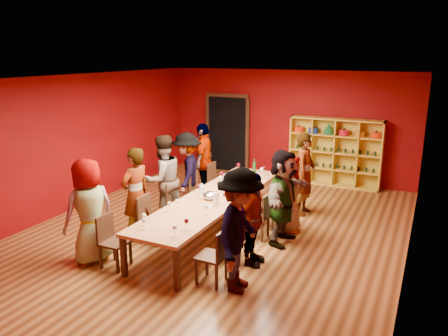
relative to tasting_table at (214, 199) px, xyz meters
The scene contains 47 objects.
room_shell 0.80m from the tasting_table, ahead, with size 7.10×9.10×3.04m.
tasting_table is the anchor object (origin of this frame).
doorway 4.80m from the tasting_table, 112.09° to the left, with size 1.40×0.17×2.30m.
shelving_unit 4.55m from the tasting_table, 72.08° to the left, with size 2.40×0.40×1.80m.
chair_person_left_0 2.17m from the tasting_table, 114.90° to the right, with size 0.42×0.42×0.89m.
person_left_0 2.38m from the tasting_table, 124.25° to the right, with size 0.88×0.48×1.79m, color #5481AE.
chair_person_left_1 1.28m from the tasting_table, 135.83° to the right, with size 0.42×0.42×0.89m.
person_left_1 1.50m from the tasting_table, 143.48° to the right, with size 0.65×0.48×1.78m, color #545359.
chair_person_left_2 0.94m from the tasting_table, behind, with size 0.42×0.42×0.89m.
person_left_2 1.25m from the tasting_table, behind, with size 0.90×0.49×1.85m, color pink.
chair_person_left_3 1.34m from the tasting_table, 133.60° to the left, with size 0.42×0.42×0.89m.
person_left_3 1.52m from the tasting_table, 140.76° to the left, with size 1.14×0.47×1.76m, color silver.
chair_person_left_4 2.08m from the tasting_table, 116.10° to the left, with size 0.42×0.42×0.89m.
person_left_4 2.24m from the tasting_table, 123.59° to the left, with size 1.08×0.49×1.84m, color beige.
chair_person_right_0 1.95m from the tasting_table, 62.04° to the right, with size 0.42×0.42×0.89m.
person_right_0 2.16m from the tasting_table, 52.82° to the right, with size 1.21×0.50×1.88m, color silver.
chair_person_right_1 1.29m from the tasting_table, 44.21° to the right, with size 0.42×0.42×0.89m.
person_right_1 1.46m from the tasting_table, 37.42° to the right, with size 0.93×0.42×1.59m, color #4C4C51.
chair_person_right_2 0.95m from the tasting_table, 10.63° to the left, with size 0.42×0.42×0.89m.
person_right_2 1.36m from the tasting_table, ahead, with size 1.65×0.48×1.78m, color white.
chair_person_right_3 1.20m from the tasting_table, 39.85° to the left, with size 0.42×0.42×0.89m.
person_right_3 1.48m from the tasting_table, 30.97° to the left, with size 0.76×0.41×1.55m, color #C98795.
chair_person_right_4 2.05m from the tasting_table, 63.48° to the left, with size 0.42×0.42×0.89m.
person_right_4 2.24m from the tasting_table, 54.88° to the left, with size 0.66×0.48×1.81m, color beige.
wine_glass_0 1.90m from the tasting_table, 99.65° to the left, with size 0.09×0.09×0.22m.
wine_glass_1 0.94m from the tasting_table, 71.97° to the left, with size 0.07×0.07×0.18m.
wine_glass_2 1.92m from the tasting_table, 98.04° to the right, with size 0.07×0.07×0.19m.
wine_glass_3 0.41m from the tasting_table, 28.88° to the right, with size 0.08×0.08×0.19m.
wine_glass_4 0.95m from the tasting_table, 107.80° to the right, with size 0.07×0.07×0.18m.
wine_glass_5 1.11m from the tasting_table, 108.37° to the right, with size 0.07×0.07×0.18m.
wine_glass_6 1.10m from the tasting_table, 108.53° to the left, with size 0.09×0.09×0.21m.
wine_glass_7 0.42m from the tasting_table, 25.13° to the left, with size 0.07×0.07×0.18m.
wine_glass_8 0.40m from the tasting_table, behind, with size 0.09×0.09×0.22m.
wine_glass_9 0.57m from the tasting_table, 90.04° to the right, with size 0.08×0.08×0.20m.
wine_glass_10 1.27m from the tasting_table, 96.69° to the left, with size 0.09×0.09×0.21m.
wine_glass_11 0.39m from the tasting_table, 65.54° to the left, with size 0.07×0.07×0.18m.
wine_glass_12 1.81m from the tasting_table, 101.83° to the right, with size 0.08×0.08×0.20m.
wine_glass_13 1.00m from the tasting_table, 71.31° to the right, with size 0.08×0.08×0.20m.
wine_glass_14 1.86m from the tasting_table, 79.69° to the left, with size 0.09×0.09×0.22m.
wine_glass_15 1.67m from the tasting_table, 78.14° to the right, with size 0.08×0.08×0.19m.
wine_glass_16 1.82m from the tasting_table, 80.69° to the left, with size 0.08×0.08×0.20m.
wine_glass_17 0.88m from the tasting_table, 108.54° to the left, with size 0.07×0.07×0.18m.
wine_glass_18 1.97m from the tasting_table, 80.64° to the right, with size 0.08×0.08×0.19m.
spittoon_bowl 0.19m from the tasting_table, 95.01° to the right, with size 0.29×0.29×0.16m, color #ACAEB3.
carafe_a 0.30m from the tasting_table, behind, with size 0.10×0.10×0.23m.
carafe_b 0.52m from the tasting_table, 58.62° to the right, with size 0.15×0.15×0.29m.
wine_bottle 1.98m from the tasting_table, 88.91° to the left, with size 0.09×0.09×0.32m.
Camera 1 is at (3.67, -7.13, 3.46)m, focal length 35.00 mm.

